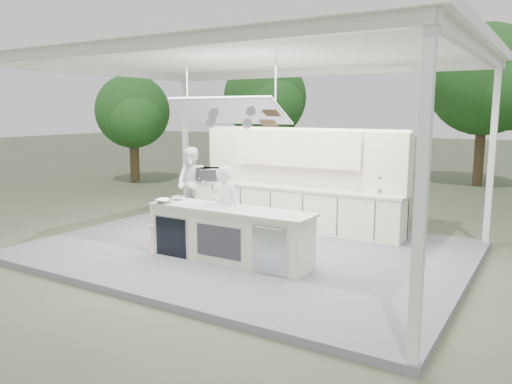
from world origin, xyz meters
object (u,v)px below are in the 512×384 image
Objects in this scene: demo_island at (229,234)px; sous_chef at (192,183)px; back_counter at (293,207)px; head_chef at (225,211)px.

sous_chef is (-2.78, 2.46, 0.40)m from demo_island.
sous_chef is (-2.60, -0.35, 0.40)m from back_counter.
demo_island is at bearing -37.23° from sous_chef.
demo_island is 1.87× the size of head_chef.
demo_island and back_counter have the same top height.
head_chef reaches higher than back_counter.
back_counter is at bearing 11.98° from sous_chef.
head_chef is at bearing -90.89° from back_counter.
demo_island is 2.82m from back_counter.
sous_chef is at bearing 138.46° from demo_island.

